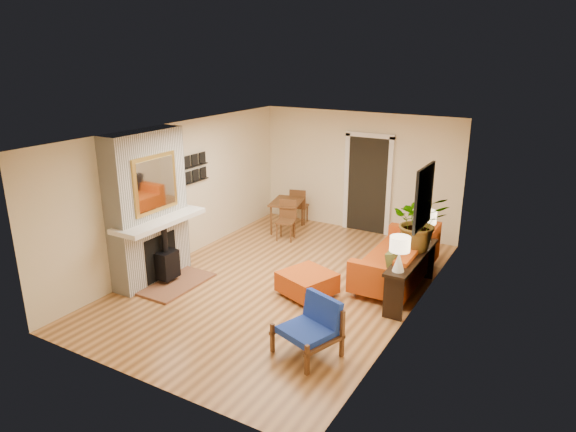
% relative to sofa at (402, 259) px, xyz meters
% --- Properties ---
extents(room_shell, '(6.50, 6.50, 6.50)m').
position_rel_sofa_xyz_m(room_shell, '(-1.13, 1.51, 0.85)').
color(room_shell, tan).
rests_on(room_shell, ground).
extents(fireplace, '(1.09, 1.68, 2.60)m').
position_rel_sofa_xyz_m(fireplace, '(-3.74, -2.13, 0.85)').
color(fireplace, white).
rests_on(fireplace, ground).
extents(sofa, '(0.98, 2.24, 0.88)m').
position_rel_sofa_xyz_m(sofa, '(0.00, 0.00, 0.00)').
color(sofa, silver).
rests_on(sofa, ground).
extents(ottoman, '(0.98, 0.98, 0.39)m').
position_rel_sofa_xyz_m(ottoman, '(-1.14, -1.34, -0.16)').
color(ottoman, silver).
rests_on(ottoman, ground).
extents(blue_chair, '(0.91, 0.90, 0.76)m').
position_rel_sofa_xyz_m(blue_chair, '(-0.30, -2.76, 0.02)').
color(blue_chair, brown).
rests_on(blue_chair, ground).
extents(dining_table, '(0.92, 1.58, 0.83)m').
position_rel_sofa_xyz_m(dining_table, '(-2.95, 1.26, 0.16)').
color(dining_table, brown).
rests_on(dining_table, ground).
extents(console_table, '(0.34, 1.85, 0.72)m').
position_rel_sofa_xyz_m(console_table, '(0.33, -0.55, 0.19)').
color(console_table, black).
rests_on(console_table, ground).
extents(lamp_near, '(0.30, 0.30, 0.54)m').
position_rel_sofa_xyz_m(lamp_near, '(0.33, -1.26, 0.68)').
color(lamp_near, white).
rests_on(lamp_near, console_table).
extents(lamp_far, '(0.30, 0.30, 0.54)m').
position_rel_sofa_xyz_m(lamp_far, '(0.33, 0.19, 0.68)').
color(lamp_far, white).
rests_on(lamp_far, console_table).
extents(houseplant, '(1.09, 1.03, 0.96)m').
position_rel_sofa_xyz_m(houseplant, '(0.32, -0.26, 0.82)').
color(houseplant, '#1E5919').
rests_on(houseplant, console_table).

